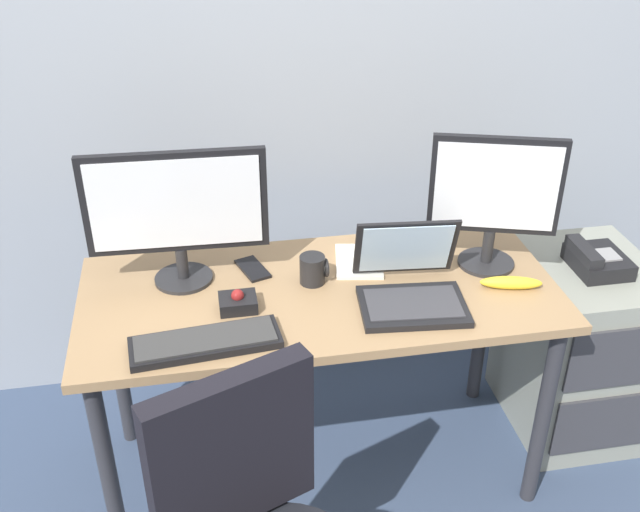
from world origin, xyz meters
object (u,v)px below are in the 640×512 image
desk_phone (596,260)px  keyboard (205,342)px  coffee_mug (313,269)px  banana (511,283)px  cell_phone (253,269)px  paper_notepad (359,261)px  monitor_side (495,195)px  file_cabinet (577,346)px  monitor_main (176,210)px  trackball_mouse (238,302)px  laptop (410,284)px

desk_phone → keyboard: (-1.31, -0.29, 0.05)m
coffee_mug → banana: (0.59, -0.14, -0.03)m
banana → cell_phone: bearing=162.2°
paper_notepad → banana: 0.48m
cell_phone → keyboard: bearing=-132.5°
desk_phone → monitor_side: monitor_side is taller
file_cabinet → monitor_main: 1.52m
paper_notepad → coffee_mug: bearing=-152.1°
coffee_mug → paper_notepad: 0.19m
monitor_side → trackball_mouse: (-0.81, -0.11, -0.22)m
desk_phone → keyboard: size_ratio=0.48×
file_cabinet → laptop: 0.86m
banana → paper_notepad: bearing=151.6°
cell_phone → file_cabinet: bearing=-21.6°
monitor_main → coffee_mug: 0.45m
paper_notepad → laptop: bearing=-66.2°
keyboard → trackball_mouse: size_ratio=3.82×
file_cabinet → monitor_main: (-1.37, 0.05, 0.65)m
laptop → cell_phone: bearing=150.9°
paper_notepad → desk_phone: bearing=-4.7°
monitor_main → coffee_mug: bearing=-11.7°
cell_phone → banana: (0.77, -0.25, 0.02)m
keyboard → file_cabinet: bearing=13.0°
cell_phone → trackball_mouse: bearing=-125.4°
desk_phone → cell_phone: (-1.15, 0.08, 0.04)m
desk_phone → laptop: laptop is taller
paper_notepad → monitor_side: bearing=-11.5°
monitor_side → laptop: bearing=-153.3°
desk_phone → trackball_mouse: 1.22m
desk_phone → cell_phone: 1.15m
paper_notepad → cell_phone: size_ratio=1.46×
paper_notepad → file_cabinet: bearing=-3.5°
coffee_mug → laptop: bearing=-28.5°
banana → desk_phone: bearing=23.3°
trackball_mouse → coffee_mug: bearing=23.2°
file_cabinet → keyboard: keyboard is taller
trackball_mouse → file_cabinet: bearing=6.6°
laptop → trackball_mouse: 0.51m
monitor_main → monitor_side: 0.96m
file_cabinet → banana: 0.60m
desk_phone → cell_phone: size_ratio=1.41×
coffee_mug → cell_phone: coffee_mug is taller
monitor_main → paper_notepad: monitor_main is taller
keyboard → monitor_side: bearing=16.7°
banana → file_cabinet: bearing=24.9°
file_cabinet → trackball_mouse: 1.30m
trackball_mouse → paper_notepad: size_ratio=0.53×
desk_phone → paper_notepad: 0.81m
coffee_mug → banana: coffee_mug is taller
paper_notepad → cell_phone: 0.34m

